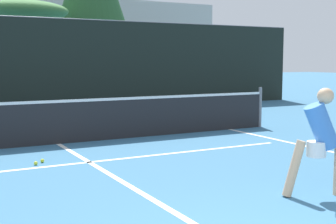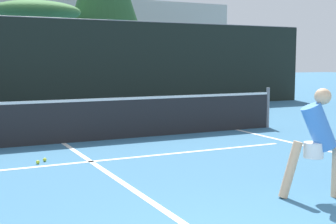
# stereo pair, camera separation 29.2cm
# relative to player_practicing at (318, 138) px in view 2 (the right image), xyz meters

# --- Properties ---
(court_service_line) EXTENTS (8.25, 0.10, 0.01)m
(court_service_line) POSITION_rel_player_practicing_xyz_m (-2.04, 3.39, -0.79)
(court_service_line) COLOR white
(court_service_line) RESTS_ON ground
(court_center_mark) EXTENTS (0.10, 6.66, 0.01)m
(court_center_mark) POSITION_rel_player_practicing_xyz_m (-2.04, 2.13, -0.79)
(court_center_mark) COLOR white
(court_center_mark) RESTS_ON ground
(court_sideline_right) EXTENTS (0.10, 7.66, 0.01)m
(court_sideline_right) POSITION_rel_player_practicing_xyz_m (2.47, 2.13, -0.79)
(court_sideline_right) COLOR white
(court_sideline_right) RESTS_ON ground
(net) EXTENTS (11.09, 0.09, 1.07)m
(net) POSITION_rel_player_practicing_xyz_m (-2.04, 5.45, -0.28)
(net) COLOR slate
(net) RESTS_ON ground
(fence_back) EXTENTS (24.00, 0.06, 3.26)m
(fence_back) POSITION_rel_player_practicing_xyz_m (-2.04, 11.86, 0.83)
(fence_back) COLOR black
(fence_back) RESTS_ON ground
(player_practicing) EXTENTS (1.22, 0.44, 1.44)m
(player_practicing) POSITION_rel_player_practicing_xyz_m (0.00, 0.00, 0.00)
(player_practicing) COLOR #DBAD84
(player_practicing) RESTS_ON ground
(tennis_ball_scattered_2) EXTENTS (0.07, 0.07, 0.07)m
(tennis_ball_scattered_2) POSITION_rel_player_practicing_xyz_m (-2.78, 3.76, -0.76)
(tennis_ball_scattered_2) COLOR #D1E033
(tennis_ball_scattered_2) RESTS_ON ground
(tennis_ball_scattered_4) EXTENTS (0.07, 0.07, 0.07)m
(tennis_ball_scattered_4) POSITION_rel_player_practicing_xyz_m (-2.93, 3.62, -0.76)
(tennis_ball_scattered_4) COLOR #D1E033
(tennis_ball_scattered_4) RESTS_ON ground
(tree_east) EXTENTS (3.91, 3.91, 4.35)m
(tree_east) POSITION_rel_player_practicing_xyz_m (-0.48, 16.68, 3.07)
(tree_east) COLOR brown
(tree_east) RESTS_ON ground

